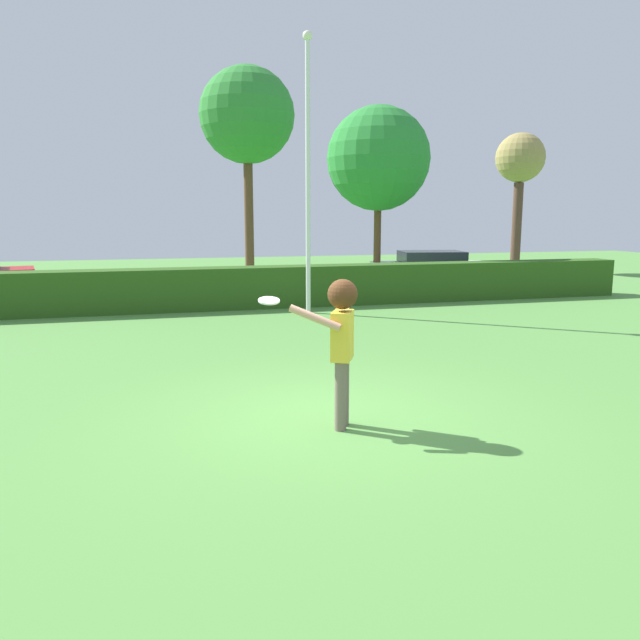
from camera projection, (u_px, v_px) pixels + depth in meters
name	position (u px, v px, depth m)	size (l,w,h in m)	color
ground_plane	(327.00, 418.00, 7.77)	(60.00, 60.00, 0.00)	#558F41
person	(342.00, 333.00, 7.24)	(0.83, 0.52, 1.80)	#766259
frisbee	(269.00, 301.00, 7.39)	(0.26, 0.26, 0.08)	white
lamppost	(308.00, 164.00, 15.49)	(0.24, 0.24, 6.96)	silver
hedge_row	(231.00, 288.00, 16.79)	(24.07, 0.90, 1.13)	#2D541A
parked_car_white	(431.00, 267.00, 22.12)	(4.42, 2.38, 1.25)	white
bare_elm_tree	(520.00, 162.00, 27.16)	(2.15, 2.15, 6.10)	brown
birch_tree	(379.00, 159.00, 21.53)	(3.62, 3.62, 6.29)	brown
maple_tree	(247.00, 116.00, 24.30)	(3.77, 3.77, 8.31)	brown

